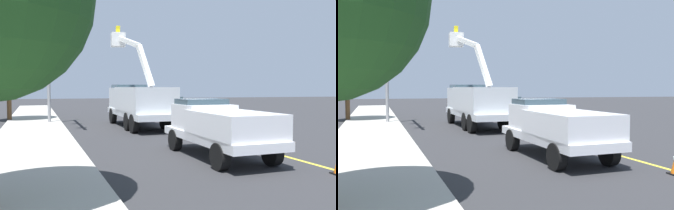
% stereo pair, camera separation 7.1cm
% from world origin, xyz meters
% --- Properties ---
extents(ground, '(120.00, 120.00, 0.00)m').
position_xyz_m(ground, '(0.00, 0.00, 0.00)').
color(ground, '#2D2D30').
extents(sidewalk_far_side, '(60.04, 9.91, 0.12)m').
position_xyz_m(sidewalk_far_side, '(-0.91, 8.58, 0.06)').
color(sidewalk_far_side, '#B2ADA3').
rests_on(sidewalk_far_side, ground).
extents(lane_centre_stripe, '(49.74, 5.44, 0.01)m').
position_xyz_m(lane_centre_stripe, '(0.00, 0.00, 0.00)').
color(lane_centre_stripe, yellow).
rests_on(lane_centre_stripe, ground).
extents(utility_bucket_truck, '(8.42, 3.35, 6.55)m').
position_xyz_m(utility_bucket_truck, '(1.98, 2.60, 1.60)').
color(utility_bucket_truck, silver).
rests_on(utility_bucket_truck, ground).
extents(service_pickup_truck, '(5.79, 2.68, 2.06)m').
position_xyz_m(service_pickup_truck, '(-8.51, 1.47, 1.12)').
color(service_pickup_truck, white).
rests_on(service_pickup_truck, ground).
extents(passing_minivan, '(4.97, 2.40, 1.69)m').
position_xyz_m(passing_minivan, '(10.49, -1.44, 0.97)').
color(passing_minivan, tan).
rests_on(passing_minivan, ground).
extents(traffic_cone_mid_front, '(0.40, 0.40, 0.69)m').
position_xyz_m(traffic_cone_mid_front, '(6.51, 1.22, 0.34)').
color(traffic_cone_mid_front, black).
rests_on(traffic_cone_mid_front, ground).
extents(traffic_signal_mast, '(6.66, 0.95, 8.08)m').
position_xyz_m(traffic_signal_mast, '(3.64, 8.05, 5.39)').
color(traffic_signal_mast, gray).
rests_on(traffic_signal_mast, ground).
extents(street_tree_right, '(4.37, 4.37, 6.82)m').
position_xyz_m(street_tree_right, '(7.90, 11.23, 4.63)').
color(street_tree_right, brown).
rests_on(street_tree_right, ground).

